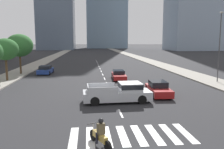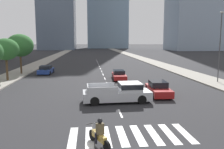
# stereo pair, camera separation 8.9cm
# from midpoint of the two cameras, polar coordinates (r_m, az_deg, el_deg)

# --- Properties ---
(sidewalk_east) EXTENTS (4.00, 260.00, 0.15)m
(sidewalk_east) POSITION_cam_midpoint_polar(r_m,az_deg,el_deg) (41.71, 16.46, 0.76)
(sidewalk_east) COLOR gray
(sidewalk_east) RESTS_ON ground
(sidewalk_west) EXTENTS (4.00, 260.00, 0.15)m
(sidewalk_west) POSITION_cam_midpoint_polar(r_m,az_deg,el_deg) (40.18, -22.31, 0.21)
(sidewalk_west) COLOR gray
(sidewalk_west) RESTS_ON ground
(crosswalk_near) EXTENTS (6.75, 2.95, 0.01)m
(crosswalk_near) POSITION_cam_midpoint_polar(r_m,az_deg,el_deg) (13.46, 4.41, -14.56)
(crosswalk_near) COLOR silver
(crosswalk_near) RESTS_ON ground
(lane_divider_center) EXTENTS (0.14, 50.00, 0.01)m
(lane_divider_center) POSITION_cam_midpoint_polar(r_m,az_deg,el_deg) (40.61, -2.72, 0.79)
(lane_divider_center) COLOR silver
(lane_divider_center) RESTS_ON ground
(motorcycle_trailing) EXTENTS (1.13, 2.07, 1.49)m
(motorcycle_trailing) POSITION_cam_midpoint_polar(r_m,az_deg,el_deg) (11.91, -3.12, -14.66)
(motorcycle_trailing) COLOR black
(motorcycle_trailing) RESTS_ON ground
(pickup_truck) EXTENTS (5.85, 2.31, 1.67)m
(pickup_truck) POSITION_cam_midpoint_polar(r_m,az_deg,el_deg) (20.09, 1.91, -4.46)
(pickup_truck) COLOR #B7BABF
(pickup_truck) RESTS_ON ground
(sedan_blue_0) EXTENTS (2.08, 4.42, 1.33)m
(sedan_blue_0) POSITION_cam_midpoint_polar(r_m,az_deg,el_deg) (38.91, -16.01, 1.06)
(sedan_blue_0) COLOR navy
(sedan_blue_0) RESTS_ON ground
(sedan_red_1) EXTENTS (1.98, 4.54, 1.35)m
(sedan_red_1) POSITION_cam_midpoint_polar(r_m,az_deg,el_deg) (23.11, 11.14, -3.45)
(sedan_red_1) COLOR maroon
(sedan_red_1) RESTS_ON ground
(sedan_red_2) EXTENTS (1.91, 4.79, 1.21)m
(sedan_red_2) POSITION_cam_midpoint_polar(r_m,az_deg,el_deg) (32.11, 1.58, -0.15)
(sedan_red_2) COLOR maroon
(sedan_red_2) RESTS_ON ground
(street_lamp_east) EXTENTS (0.50, 0.24, 8.62)m
(street_lamp_east) POSITION_cam_midpoint_polar(r_m,az_deg,el_deg) (31.86, 24.77, 7.18)
(street_lamp_east) COLOR #3F3F42
(street_lamp_east) RESTS_ON sidewalk_east
(street_tree_second) EXTENTS (3.30, 3.30, 5.42)m
(street_tree_second) POSITION_cam_midpoint_polar(r_m,az_deg,el_deg) (33.00, -24.72, 5.60)
(street_tree_second) COLOR #4C3823
(street_tree_second) RESTS_ON sidewalk_west
(street_tree_third) EXTENTS (4.12, 4.12, 6.15)m
(street_tree_third) POSITION_cam_midpoint_polar(r_m,az_deg,el_deg) (39.09, -21.77, 6.61)
(street_tree_third) COLOR #4C3823
(street_tree_third) RESTS_ON sidewalk_west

